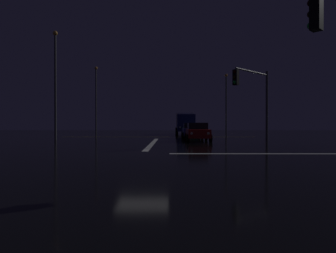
{
  "coord_description": "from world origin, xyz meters",
  "views": [
    {
      "loc": [
        1.34,
        -15.09,
        1.44
      ],
      "look_at": [
        1.15,
        11.98,
        1.24
      ],
      "focal_mm": 33.12,
      "sensor_mm": 36.0,
      "label": 1
    }
  ],
  "objects_px": {
    "sedan_blue": "(192,131)",
    "streetlamp_left_near": "(55,78)",
    "sedan_red": "(198,132)",
    "traffic_signal_ne": "(254,91)",
    "box_truck": "(185,122)",
    "streetlamp_left_far": "(96,96)",
    "sedan_green": "(190,129)",
    "streetlamp_right_far": "(226,99)"
  },
  "relations": [
    {
      "from": "box_truck",
      "to": "traffic_signal_ne",
      "type": "relative_size",
      "value": 1.5
    },
    {
      "from": "sedan_red",
      "to": "sedan_green",
      "type": "bearing_deg",
      "value": 89.23
    },
    {
      "from": "sedan_blue",
      "to": "sedan_green",
      "type": "distance_m",
      "value": 6.48
    },
    {
      "from": "sedan_red",
      "to": "traffic_signal_ne",
      "type": "xyz_separation_m",
      "value": [
        3.73,
        -3.81,
        3.04
      ]
    },
    {
      "from": "box_truck",
      "to": "sedan_red",
      "type": "bearing_deg",
      "value": -89.45
    },
    {
      "from": "streetlamp_right_far",
      "to": "streetlamp_left_near",
      "type": "height_order",
      "value": "streetlamp_left_near"
    },
    {
      "from": "sedan_green",
      "to": "traffic_signal_ne",
      "type": "xyz_separation_m",
      "value": [
        3.57,
        -15.56,
        3.04
      ]
    },
    {
      "from": "traffic_signal_ne",
      "to": "streetlamp_right_far",
      "type": "distance_m",
      "value": 22.71
    },
    {
      "from": "streetlamp_right_far",
      "to": "box_truck",
      "type": "bearing_deg",
      "value": 178.77
    },
    {
      "from": "sedan_blue",
      "to": "streetlamp_left_far",
      "type": "height_order",
      "value": "streetlamp_left_far"
    },
    {
      "from": "traffic_signal_ne",
      "to": "streetlamp_right_far",
      "type": "bearing_deg",
      "value": 84.74
    },
    {
      "from": "box_truck",
      "to": "streetlamp_left_near",
      "type": "height_order",
      "value": "streetlamp_left_near"
    },
    {
      "from": "sedan_red",
      "to": "sedan_green",
      "type": "height_order",
      "value": "same"
    },
    {
      "from": "sedan_red",
      "to": "box_truck",
      "type": "distance_m",
      "value": 18.92
    },
    {
      "from": "streetlamp_left_far",
      "to": "streetlamp_right_far",
      "type": "bearing_deg",
      "value": 0.0
    },
    {
      "from": "sedan_blue",
      "to": "sedan_green",
      "type": "xyz_separation_m",
      "value": [
        0.28,
        6.48,
        0.0
      ]
    },
    {
      "from": "sedan_green",
      "to": "box_truck",
      "type": "bearing_deg",
      "value": 92.72
    },
    {
      "from": "box_truck",
      "to": "streetlamp_left_far",
      "type": "relative_size",
      "value": 0.84
    },
    {
      "from": "traffic_signal_ne",
      "to": "streetlamp_left_far",
      "type": "xyz_separation_m",
      "value": [
        -16.88,
        22.58,
        1.78
      ]
    },
    {
      "from": "sedan_red",
      "to": "box_truck",
      "type": "relative_size",
      "value": 0.52
    },
    {
      "from": "sedan_blue",
      "to": "streetlamp_left_near",
      "type": "bearing_deg",
      "value": -169.12
    },
    {
      "from": "streetlamp_left_near",
      "to": "sedan_red",
      "type": "bearing_deg",
      "value": -11.9
    },
    {
      "from": "sedan_blue",
      "to": "sedan_green",
      "type": "relative_size",
      "value": 1.0
    },
    {
      "from": "sedan_blue",
      "to": "traffic_signal_ne",
      "type": "bearing_deg",
      "value": -67.0
    },
    {
      "from": "streetlamp_left_far",
      "to": "streetlamp_left_near",
      "type": "bearing_deg",
      "value": -90.0
    },
    {
      "from": "traffic_signal_ne",
      "to": "streetlamp_left_near",
      "type": "xyz_separation_m",
      "value": [
        -16.88,
        6.58,
        1.98
      ]
    },
    {
      "from": "box_truck",
      "to": "streetlamp_left_far",
      "type": "distance_m",
      "value": 13.54
    },
    {
      "from": "sedan_red",
      "to": "streetlamp_left_near",
      "type": "relative_size",
      "value": 0.42
    },
    {
      "from": "traffic_signal_ne",
      "to": "sedan_blue",
      "type": "bearing_deg",
      "value": 113.0
    },
    {
      "from": "sedan_green",
      "to": "sedan_blue",
      "type": "bearing_deg",
      "value": -92.48
    },
    {
      "from": "streetlamp_left_far",
      "to": "box_truck",
      "type": "bearing_deg",
      "value": 0.57
    },
    {
      "from": "box_truck",
      "to": "streetlamp_left_far",
      "type": "height_order",
      "value": "streetlamp_left_far"
    },
    {
      "from": "traffic_signal_ne",
      "to": "sedan_red",
      "type": "bearing_deg",
      "value": 134.43
    },
    {
      "from": "sedan_red",
      "to": "traffic_signal_ne",
      "type": "relative_size",
      "value": 0.78
    },
    {
      "from": "sedan_green",
      "to": "traffic_signal_ne",
      "type": "bearing_deg",
      "value": -77.06
    },
    {
      "from": "sedan_green",
      "to": "box_truck",
      "type": "relative_size",
      "value": 0.52
    },
    {
      "from": "sedan_blue",
      "to": "streetlamp_left_near",
      "type": "height_order",
      "value": "streetlamp_left_near"
    },
    {
      "from": "sedan_green",
      "to": "traffic_signal_ne",
      "type": "relative_size",
      "value": 0.78
    },
    {
      "from": "sedan_green",
      "to": "streetlamp_left_far",
      "type": "xyz_separation_m",
      "value": [
        -13.31,
        7.02,
        4.82
      ]
    },
    {
      "from": "streetlamp_left_near",
      "to": "streetlamp_left_far",
      "type": "bearing_deg",
      "value": 90.0
    },
    {
      "from": "traffic_signal_ne",
      "to": "streetlamp_left_far",
      "type": "distance_m",
      "value": 28.25
    },
    {
      "from": "sedan_blue",
      "to": "box_truck",
      "type": "distance_m",
      "value": 13.66
    }
  ]
}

